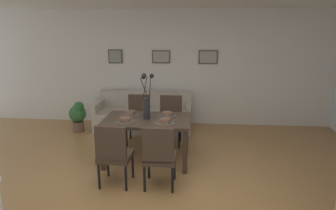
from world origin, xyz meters
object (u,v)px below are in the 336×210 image
dining_chair_near_left (114,152)px  bowl_near_left (125,119)px  dining_chair_near_right (139,117)px  dining_chair_far_right (170,118)px  bowl_near_right (130,112)px  dining_chair_far_left (159,154)px  framed_picture_center (161,57)px  framed_picture_left (115,56)px  bowl_far_left (165,121)px  sofa (144,117)px  centerpiece_vase (147,102)px  framed_picture_right (208,57)px  potted_plant (78,115)px  dining_table (147,124)px  bowl_far_right (167,113)px

dining_chair_near_left → bowl_near_left: bearing=89.1°
dining_chair_near_right → dining_chair_far_right: (0.62, -0.01, 0.00)m
bowl_near_right → dining_chair_far_left: bearing=-60.0°
dining_chair_near_right → framed_picture_center: (0.31, 1.27, 1.05)m
dining_chair_near_right → framed_picture_left: framed_picture_left is taller
dining_chair_near_left → bowl_far_left: bearing=46.1°
dining_chair_far_right → bowl_near_right: size_ratio=5.41×
dining_chair_near_right → framed_picture_center: framed_picture_center is taller
bowl_near_right → framed_picture_center: bearing=80.8°
dining_chair_near_left → sofa: (-0.01, 2.53, -0.23)m
framed_picture_left → framed_picture_center: size_ratio=0.79×
centerpiece_vase → bowl_near_right: centerpiece_vase is taller
dining_chair_far_left → framed_picture_right: framed_picture_right is taller
dining_chair_near_right → bowl_far_left: bearing=-60.0°
centerpiece_vase → bowl_near_left: centerpiece_vase is taller
dining_chair_near_right → bowl_near_right: dining_chair_near_right is taller
bowl_near_left → sofa: (-0.02, 1.86, -0.50)m
bowl_near_left → bowl_far_left: same height
dining_chair_near_left → dining_chair_far_left: bearing=-0.2°
dining_chair_far_left → potted_plant: (-2.02, 2.22, -0.14)m
bowl_near_right → framed_picture_left: (-0.74, 1.94, 0.78)m
dining_chair_near_left → framed_picture_left: size_ratio=2.84×
bowl_near_left → potted_plant: (-1.40, 1.55, -0.41)m
bowl_far_left → potted_plant: size_ratio=0.25×
dining_chair_far_left → framed_picture_right: size_ratio=2.17×
dining_chair_near_right → bowl_near_right: (-0.01, -0.67, 0.27)m
dining_chair_far_right → centerpiece_vase: (-0.31, -0.86, 0.51)m
dining_table → potted_plant: bearing=141.9°
dining_chair_near_left → dining_chair_far_right: bearing=69.7°
bowl_far_left → framed_picture_right: size_ratio=0.40×
framed_picture_left → dining_chair_near_right: bearing=-59.4°
dining_table → framed_picture_left: bearing=116.2°
bowl_far_left → potted_plant: bowl_far_left is taller
bowl_near_right → bowl_far_left: 0.75m
dining_chair_far_right → framed_picture_right: (0.74, 1.28, 1.05)m
framed_picture_left → bowl_far_right: bearing=-54.7°
framed_picture_left → framed_picture_right: bearing=-0.0°
framed_picture_center → dining_chair_near_right: bearing=-103.6°
bowl_far_left → dining_table: bearing=147.0°
dining_chair_near_left → dining_chair_near_right: 1.74m
bowl_far_right → sofa: (-0.65, 1.45, -0.50)m
centerpiece_vase → bowl_far_right: size_ratio=4.32×
dining_chair_near_left → centerpiece_vase: (0.33, 0.87, 0.51)m
dining_chair_far_right → bowl_near_right: 0.95m
dining_table → bowl_near_left: bearing=-147.0°
framed_picture_left → dining_table: bearing=-63.8°
centerpiece_vase → dining_chair_far_left: bearing=-70.8°
bowl_far_right → framed_picture_left: bearing=125.3°
centerpiece_vase → bowl_far_left: bearing=-33.2°
dining_chair_near_left → dining_chair_far_right: (0.64, 1.73, 0.00)m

